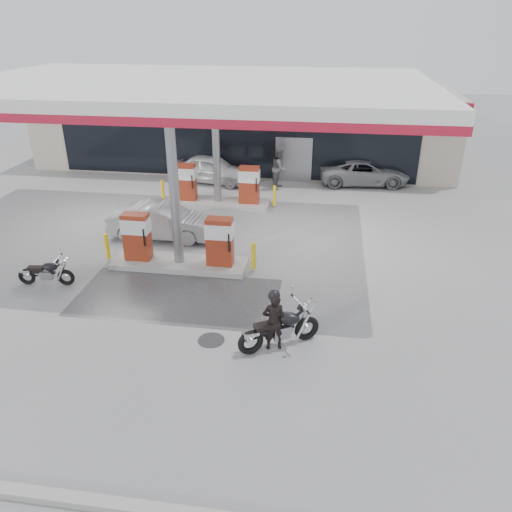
{
  "coord_description": "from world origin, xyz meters",
  "views": [
    {
      "loc": [
        4.7,
        -12.35,
        7.6
      ],
      "look_at": [
        2.78,
        0.67,
        1.2
      ],
      "focal_mm": 35.0,
      "sensor_mm": 36.0,
      "label": 1
    }
  ],
  "objects_px": {
    "attendant": "(280,168)",
    "parked_car_right": "(364,172)",
    "pump_island_near": "(178,246)",
    "parked_motorcycle": "(47,273)",
    "sedan_white": "(212,169)",
    "hatchback_silver": "(162,221)",
    "parked_car_left": "(69,151)",
    "pump_island_far": "(218,189)",
    "main_motorcycle": "(281,329)",
    "biker_main": "(274,321)"
  },
  "relations": [
    {
      "from": "main_motorcycle",
      "to": "parked_car_right",
      "type": "height_order",
      "value": "parked_car_right"
    },
    {
      "from": "biker_main",
      "to": "parked_car_left",
      "type": "height_order",
      "value": "biker_main"
    },
    {
      "from": "parked_motorcycle",
      "to": "hatchback_silver",
      "type": "distance_m",
      "value": 4.72
    },
    {
      "from": "main_motorcycle",
      "to": "attendant",
      "type": "bearing_deg",
      "value": 65.01
    },
    {
      "from": "pump_island_far",
      "to": "attendant",
      "type": "xyz_separation_m",
      "value": [
        2.43,
        2.8,
        0.27
      ]
    },
    {
      "from": "attendant",
      "to": "hatchback_silver",
      "type": "distance_m",
      "value": 7.58
    },
    {
      "from": "hatchback_silver",
      "to": "parked_car_left",
      "type": "xyz_separation_m",
      "value": [
        -8.72,
        9.8,
        -0.11
      ]
    },
    {
      "from": "attendant",
      "to": "parked_car_right",
      "type": "distance_m",
      "value": 4.26
    },
    {
      "from": "pump_island_far",
      "to": "sedan_white",
      "type": "relative_size",
      "value": 1.31
    },
    {
      "from": "pump_island_far",
      "to": "attendant",
      "type": "height_order",
      "value": "attendant"
    },
    {
      "from": "pump_island_near",
      "to": "main_motorcycle",
      "type": "bearing_deg",
      "value": -46.29
    },
    {
      "from": "parked_motorcycle",
      "to": "sedan_white",
      "type": "distance_m",
      "value": 11.38
    },
    {
      "from": "parked_motorcycle",
      "to": "parked_car_right",
      "type": "distance_m",
      "value": 15.62
    },
    {
      "from": "main_motorcycle",
      "to": "parked_car_left",
      "type": "relative_size",
      "value": 0.53
    },
    {
      "from": "hatchback_silver",
      "to": "pump_island_near",
      "type": "bearing_deg",
      "value": -150.2
    },
    {
      "from": "pump_island_near",
      "to": "parked_car_right",
      "type": "distance_m",
      "value": 11.93
    },
    {
      "from": "pump_island_near",
      "to": "biker_main",
      "type": "distance_m",
      "value": 5.46
    },
    {
      "from": "main_motorcycle",
      "to": "hatchback_silver",
      "type": "distance_m",
      "value": 7.99
    },
    {
      "from": "pump_island_far",
      "to": "hatchback_silver",
      "type": "relative_size",
      "value": 1.31
    },
    {
      "from": "pump_island_far",
      "to": "main_motorcycle",
      "type": "relative_size",
      "value": 2.58
    },
    {
      "from": "biker_main",
      "to": "attendant",
      "type": "height_order",
      "value": "attendant"
    },
    {
      "from": "parked_motorcycle",
      "to": "attendant",
      "type": "height_order",
      "value": "attendant"
    },
    {
      "from": "hatchback_silver",
      "to": "main_motorcycle",
      "type": "bearing_deg",
      "value": -140.91
    },
    {
      "from": "biker_main",
      "to": "parked_car_left",
      "type": "relative_size",
      "value": 0.42
    },
    {
      "from": "sedan_white",
      "to": "hatchback_silver",
      "type": "xyz_separation_m",
      "value": [
        -0.28,
        -7.0,
        -0.02
      ]
    },
    {
      "from": "parked_car_left",
      "to": "main_motorcycle",
      "type": "bearing_deg",
      "value": -145.6
    },
    {
      "from": "pump_island_far",
      "to": "hatchback_silver",
      "type": "xyz_separation_m",
      "value": [
        -1.28,
        -3.8,
        -0.06
      ]
    },
    {
      "from": "biker_main",
      "to": "hatchback_silver",
      "type": "bearing_deg",
      "value": -68.47
    },
    {
      "from": "pump_island_near",
      "to": "parked_car_left",
      "type": "bearing_deg",
      "value": 129.81
    },
    {
      "from": "parked_car_right",
      "to": "hatchback_silver",
      "type": "bearing_deg",
      "value": 129.36
    },
    {
      "from": "attendant",
      "to": "parked_car_left",
      "type": "distance_m",
      "value": 12.84
    },
    {
      "from": "biker_main",
      "to": "parked_car_left",
      "type": "xyz_separation_m",
      "value": [
        -13.63,
        16.08,
        -0.25
      ]
    },
    {
      "from": "pump_island_near",
      "to": "main_motorcycle",
      "type": "relative_size",
      "value": 2.58
    },
    {
      "from": "biker_main",
      "to": "hatchback_silver",
      "type": "height_order",
      "value": "biker_main"
    },
    {
      "from": "pump_island_far",
      "to": "parked_car_left",
      "type": "xyz_separation_m",
      "value": [
        -10.0,
        6.0,
        -0.17
      ]
    },
    {
      "from": "pump_island_near",
      "to": "biker_main",
      "type": "xyz_separation_m",
      "value": [
        3.63,
        -4.08,
        0.08
      ]
    },
    {
      "from": "hatchback_silver",
      "to": "parked_car_left",
      "type": "distance_m",
      "value": 13.12
    },
    {
      "from": "parked_motorcycle",
      "to": "parked_car_right",
      "type": "relative_size",
      "value": 0.41
    },
    {
      "from": "main_motorcycle",
      "to": "sedan_white",
      "type": "bearing_deg",
      "value": 78.87
    },
    {
      "from": "sedan_white",
      "to": "hatchback_silver",
      "type": "height_order",
      "value": "sedan_white"
    },
    {
      "from": "sedan_white",
      "to": "main_motorcycle",
      "type": "bearing_deg",
      "value": -148.2
    },
    {
      "from": "parked_motorcycle",
      "to": "sedan_white",
      "type": "height_order",
      "value": "sedan_white"
    },
    {
      "from": "pump_island_far",
      "to": "hatchback_silver",
      "type": "distance_m",
      "value": 4.01
    },
    {
      "from": "main_motorcycle",
      "to": "parked_motorcycle",
      "type": "relative_size",
      "value": 1.12
    },
    {
      "from": "biker_main",
      "to": "parked_car_right",
      "type": "bearing_deg",
      "value": -117.99
    },
    {
      "from": "main_motorcycle",
      "to": "parked_motorcycle",
      "type": "height_order",
      "value": "main_motorcycle"
    },
    {
      "from": "parked_car_right",
      "to": "pump_island_near",
      "type": "bearing_deg",
      "value": 141.25
    },
    {
      "from": "biker_main",
      "to": "parked_car_left",
      "type": "bearing_deg",
      "value": -66.18
    },
    {
      "from": "sedan_white",
      "to": "parked_car_left",
      "type": "height_order",
      "value": "sedan_white"
    },
    {
      "from": "pump_island_far",
      "to": "parked_car_right",
      "type": "xyz_separation_m",
      "value": [
        6.5,
        4.0,
        -0.1
      ]
    }
  ]
}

